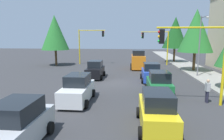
# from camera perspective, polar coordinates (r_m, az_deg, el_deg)

# --- Properties ---
(ground_plane) EXTENTS (120.00, 120.00, 0.00)m
(ground_plane) POSITION_cam_1_polar(r_m,az_deg,el_deg) (20.05, 1.50, -3.80)
(ground_plane) COLOR #353538
(sidewalk_kerb) EXTENTS (80.00, 4.00, 0.15)m
(sidewalk_kerb) POSITION_cam_1_polar(r_m,az_deg,el_deg) (26.55, 25.53, -1.29)
(sidewalk_kerb) COLOR gray
(sidewalk_kerb) RESTS_ON ground
(lane_arrow_near) EXTENTS (2.40, 1.10, 1.10)m
(lane_arrow_near) POSITION_cam_1_polar(r_m,az_deg,el_deg) (10.13, -21.43, -18.17)
(lane_arrow_near) COLOR silver
(lane_arrow_near) RESTS_ON ground
(traffic_signal_far_right) EXTENTS (0.36, 4.59, 5.94)m
(traffic_signal_far_right) POSITION_cam_1_polar(r_m,az_deg,el_deg) (34.21, -6.63, 8.70)
(traffic_signal_far_right) COLOR yellow
(traffic_signal_far_right) RESTS_ON ground
(traffic_signal_near_left) EXTENTS (0.36, 4.59, 5.39)m
(traffic_signal_near_left) POSITION_cam_1_polar(r_m,az_deg,el_deg) (14.20, 23.36, 5.58)
(traffic_signal_near_left) COLOR yellow
(traffic_signal_near_left) RESTS_ON ground
(traffic_signal_far_left) EXTENTS (0.36, 4.59, 5.66)m
(traffic_signal_far_left) POSITION_cam_1_polar(r_m,az_deg,el_deg) (33.78, 12.93, 8.21)
(traffic_signal_far_left) COLOR yellow
(traffic_signal_far_left) RESTS_ON ground
(street_lamp_curbside) EXTENTS (2.15, 0.28, 7.00)m
(street_lamp_curbside) POSITION_cam_1_polar(r_m,az_deg,el_deg) (24.42, 24.48, 8.03)
(street_lamp_curbside) COLOR slate
(street_lamp_curbside) RESTS_ON ground
(tree_roadside_mid) EXTENTS (4.55, 4.55, 8.33)m
(tree_roadside_mid) POSITION_cam_1_polar(r_m,az_deg,el_deg) (28.85, 23.29, 10.44)
(tree_roadside_mid) COLOR brown
(tree_roadside_mid) RESTS_ON ground
(tree_opposite_side) EXTENTS (4.47, 4.47, 8.18)m
(tree_opposite_side) POSITION_cam_1_polar(r_m,az_deg,el_deg) (33.79, -16.30, 10.40)
(tree_opposite_side) COLOR brown
(tree_opposite_side) RESTS_ON ground
(tree_roadside_far) EXTENTS (4.55, 4.55, 8.33)m
(tree_roadside_far) POSITION_cam_1_polar(r_m,az_deg,el_deg) (38.38, 17.94, 10.31)
(tree_roadside_far) COLOR brown
(tree_roadside_far) RESTS_ON ground
(delivery_van_orange) EXTENTS (4.80, 2.22, 2.77)m
(delivery_van_orange) POSITION_cam_1_polar(r_m,az_deg,el_deg) (29.30, 7.59, 2.87)
(delivery_van_orange) COLOR orange
(delivery_van_orange) RESTS_ON ground
(car_black) EXTENTS (3.83, 1.99, 1.98)m
(car_black) POSITION_cam_1_polar(r_m,az_deg,el_deg) (22.53, -4.89, -0.04)
(car_black) COLOR black
(car_black) RESTS_ON ground
(car_white) EXTENTS (4.17, 2.05, 1.98)m
(car_white) POSITION_cam_1_polar(r_m,az_deg,el_deg) (14.37, -10.00, -5.60)
(car_white) COLOR white
(car_white) RESTS_ON ground
(car_green) EXTENTS (3.75, 2.01, 1.98)m
(car_green) POSITION_cam_1_polar(r_m,az_deg,el_deg) (16.05, 13.50, -4.14)
(car_green) COLOR #1E7238
(car_green) RESTS_ON ground
(car_blue) EXTENTS (3.68, 2.09, 1.98)m
(car_blue) POSITION_cam_1_polar(r_m,az_deg,el_deg) (21.06, 11.27, -0.85)
(car_blue) COLOR blue
(car_blue) RESTS_ON ground
(car_silver) EXTENTS (4.14, 2.11, 1.98)m
(car_silver) POSITION_cam_1_polar(r_m,az_deg,el_deg) (9.43, -26.23, -14.64)
(car_silver) COLOR #B2B5BA
(car_silver) RESTS_ON ground
(car_yellow) EXTENTS (4.03, 1.93, 1.98)m
(car_yellow) POSITION_cam_1_polar(r_m,az_deg,el_deg) (10.39, 12.88, -11.65)
(car_yellow) COLOR yellow
(car_yellow) RESTS_ON ground
(pedestrian_crossing) EXTENTS (0.40, 0.24, 1.70)m
(pedestrian_crossing) POSITION_cam_1_polar(r_m,az_deg,el_deg) (15.48, 26.02, -5.31)
(pedestrian_crossing) COLOR #262638
(pedestrian_crossing) RESTS_ON ground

